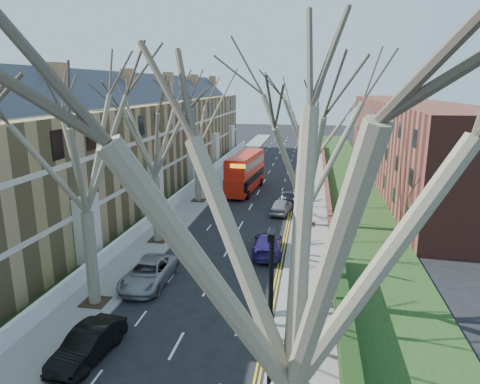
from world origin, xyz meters
The scene contains 20 objects.
pavement_left centered at (-6.00, 39.00, 0.06)m, with size 3.00×102.00×0.12m, color slate.
pavement_right centered at (6.00, 39.00, 0.06)m, with size 3.00×102.00×0.12m, color slate.
terrace_left centered at (-13.65, 31.00, 5.53)m, with size 9.70×78.00×13.60m.
flats_right centered at (17.46, 43.00, 4.98)m, with size 13.97×54.00×10.00m.
wall_hedge_right centered at (7.70, 2.00, 1.12)m, with size 0.70×24.00×1.80m.
front_wall_left centered at (-7.65, 31.00, 0.62)m, with size 0.30×78.00×1.00m.
grass_verge_right centered at (10.50, 39.00, 0.15)m, with size 6.00×102.00×0.06m.
lamp_post centered at (5.00, -3.50, 4.57)m, with size 0.18×0.50×8.11m.
tree_left_mid centered at (-5.70, 6.00, 9.56)m, with size 10.50×10.50×14.71m.
tree_left_far centered at (-5.70, 16.00, 9.24)m, with size 10.15×10.15×14.22m.
tree_left_dist centered at (-5.70, 28.00, 9.56)m, with size 10.50×10.50×14.71m.
tree_right_near centered at (5.70, -6.00, 9.86)m, with size 10.85×10.85×15.20m.
tree_right_mid centered at (5.70, 8.00, 9.56)m, with size 10.50×10.50×14.71m.
tree_right_far centered at (5.70, 22.00, 9.24)m, with size 10.15×10.15×14.22m.
double_decker_bus centered at (-1.54, 33.30, 2.07)m, with size 3.27×10.20×4.23m.
car_left_mid centered at (-3.57, 1.42, 0.71)m, with size 1.50×4.29×1.41m, color black.
car_left_far centered at (-3.67, 8.90, 0.72)m, with size 2.40×5.20×1.44m, color gray.
car_right_near centered at (3.00, 15.04, 0.74)m, with size 2.06×5.07×1.47m, color navy.
car_right_mid centered at (3.23, 25.21, 0.70)m, with size 1.66×4.13×1.41m, color gray.
car_right_far centered at (3.70, 28.80, 0.64)m, with size 1.36×3.90×1.29m, color black.
Camera 1 is at (5.96, -13.98, 11.91)m, focal length 32.00 mm.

